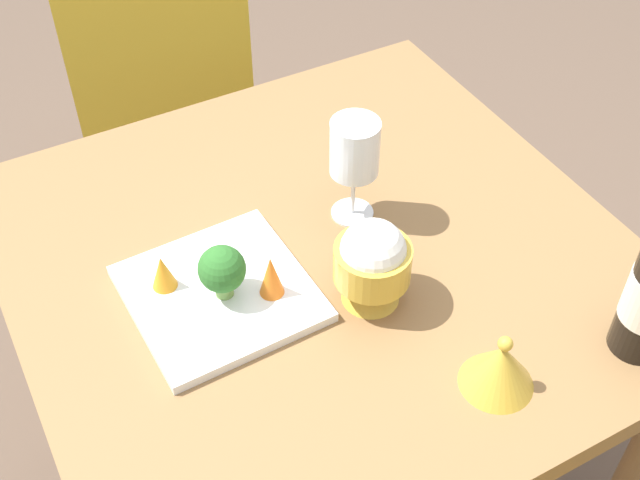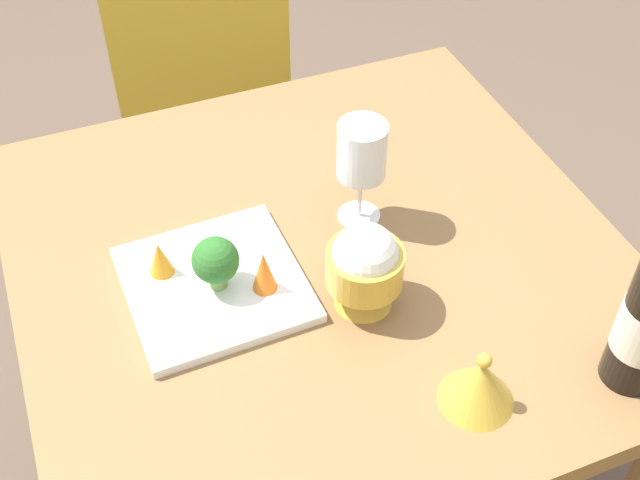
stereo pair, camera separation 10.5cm
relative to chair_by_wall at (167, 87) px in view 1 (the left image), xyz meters
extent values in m
cube|color=olive|center=(0.04, 0.84, 0.20)|extent=(0.91, 0.91, 0.04)
cylinder|color=olive|center=(-0.35, 0.45, -0.18)|extent=(0.05, 0.05, 0.71)
cylinder|color=olive|center=(0.44, 0.45, -0.18)|extent=(0.05, 0.05, 0.71)
cylinder|color=olive|center=(-0.35, 1.24, -0.18)|extent=(0.05, 0.05, 0.71)
cube|color=gold|center=(-0.03, -0.10, -0.09)|extent=(0.51, 0.51, 0.02)
cube|color=gold|center=(0.03, 0.07, 0.12)|extent=(0.39, 0.17, 0.40)
cylinder|color=black|center=(0.07, -0.31, -0.31)|extent=(0.03, 0.03, 0.43)
cylinder|color=black|center=(-0.25, -0.20, -0.31)|extent=(0.03, 0.03, 0.43)
cylinder|color=black|center=(0.18, 0.01, -0.31)|extent=(0.03, 0.03, 0.43)
cylinder|color=black|center=(-0.14, 0.12, -0.31)|extent=(0.03, 0.03, 0.43)
cylinder|color=white|center=(-0.04, 0.79, 0.22)|extent=(0.07, 0.07, 0.00)
cylinder|color=white|center=(-0.04, 0.79, 0.26)|extent=(0.01, 0.01, 0.08)
cylinder|color=white|center=(-0.04, 0.79, 0.35)|extent=(0.08, 0.08, 0.09)
cone|color=gold|center=(0.02, 0.96, 0.24)|extent=(0.08, 0.08, 0.04)
cylinder|color=gold|center=(0.02, 0.96, 0.29)|extent=(0.11, 0.11, 0.05)
sphere|color=white|center=(0.02, 0.96, 0.31)|extent=(0.09, 0.09, 0.09)
cone|color=gold|center=(-0.05, 1.16, 0.25)|extent=(0.10, 0.10, 0.07)
sphere|color=gold|center=(-0.05, 1.16, 0.30)|extent=(0.02, 0.02, 0.02)
cube|color=white|center=(0.21, 0.85, 0.23)|extent=(0.26, 0.26, 0.02)
cylinder|color=#729E4C|center=(0.21, 0.86, 0.25)|extent=(0.03, 0.03, 0.03)
sphere|color=#2D6B28|center=(0.21, 0.86, 0.29)|extent=(0.07, 0.07, 0.07)
cone|color=orange|center=(0.15, 0.89, 0.27)|extent=(0.04, 0.04, 0.07)
cone|color=orange|center=(0.28, 0.81, 0.26)|extent=(0.04, 0.04, 0.06)
camera|label=1|loc=(0.46, 1.62, 1.12)|focal=46.31mm
camera|label=2|loc=(0.37, 1.66, 1.12)|focal=46.31mm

